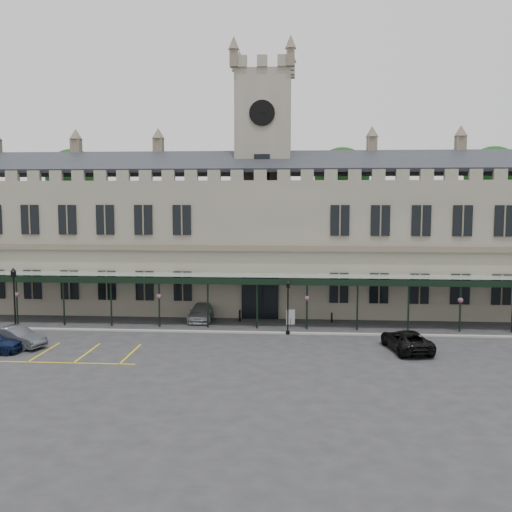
# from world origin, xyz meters

# --- Properties ---
(ground) EXTENTS (140.00, 140.00, 0.00)m
(ground) POSITION_xyz_m (0.00, 0.00, 0.00)
(ground) COLOR #27272A
(station_building) EXTENTS (60.00, 10.36, 17.30)m
(station_building) POSITION_xyz_m (0.00, 15.91, 6.47)
(station_building) COLOR slate
(station_building) RESTS_ON ground
(clock_tower) EXTENTS (5.60, 5.60, 24.80)m
(clock_tower) POSITION_xyz_m (0.00, 16.00, 13.11)
(clock_tower) COLOR slate
(clock_tower) RESTS_ON ground
(canopy) EXTENTS (50.00, 4.10, 4.30)m
(canopy) POSITION_xyz_m (0.00, 7.46, 2.40)
(canopy) COLOR #8C9E93
(canopy) RESTS_ON ground
(kerb) EXTENTS (60.00, 0.40, 0.12)m
(kerb) POSITION_xyz_m (0.00, 5.50, 0.06)
(kerb) COLOR gray
(kerb) RESTS_ON ground
(parking_markings) EXTENTS (16.00, 6.00, 0.01)m
(parking_markings) POSITION_xyz_m (-14.00, -1.50, 0.00)
(parking_markings) COLOR gold
(parking_markings) RESTS_ON ground
(tree_behind_left) EXTENTS (6.00, 6.00, 16.00)m
(tree_behind_left) POSITION_xyz_m (-22.00, 25.00, 12.81)
(tree_behind_left) COLOR #332314
(tree_behind_left) RESTS_ON ground
(tree_behind_mid) EXTENTS (6.00, 6.00, 16.00)m
(tree_behind_mid) POSITION_xyz_m (8.00, 25.00, 12.81)
(tree_behind_mid) COLOR #332314
(tree_behind_mid) RESTS_ON ground
(tree_behind_right) EXTENTS (6.00, 6.00, 16.00)m
(tree_behind_right) POSITION_xyz_m (24.00, 25.00, 12.81)
(tree_behind_right) COLOR #332314
(tree_behind_right) RESTS_ON ground
(lamp_post_left) EXTENTS (0.48, 0.48, 5.04)m
(lamp_post_left) POSITION_xyz_m (-19.12, 5.12, 2.99)
(lamp_post_left) COLOR black
(lamp_post_left) RESTS_ON ground
(lamp_post_mid) EXTENTS (0.40, 0.40, 4.26)m
(lamp_post_mid) POSITION_xyz_m (2.51, 5.35, 2.53)
(lamp_post_mid) COLOR black
(lamp_post_mid) RESTS_ON ground
(sign_board) EXTENTS (0.73, 0.22, 1.26)m
(sign_board) POSITION_xyz_m (2.68, 8.80, 0.61)
(sign_board) COLOR black
(sign_board) RESTS_ON ground
(bollard_left) EXTENTS (0.17, 0.17, 0.98)m
(bollard_left) POSITION_xyz_m (-1.66, 9.74, 0.49)
(bollard_left) COLOR black
(bollard_left) RESTS_ON ground
(bollard_right) EXTENTS (0.15, 0.15, 0.85)m
(bollard_right) POSITION_xyz_m (6.15, 9.81, 0.42)
(bollard_right) COLOR black
(bollard_right) RESTS_ON ground
(car_left_b) EXTENTS (4.71, 2.81, 1.47)m
(car_left_b) POSITION_xyz_m (-16.55, 0.07, 0.73)
(car_left_b) COLOR #3E4147
(car_left_b) RESTS_ON ground
(car_taxi) EXTENTS (2.02, 4.82, 1.39)m
(car_taxi) POSITION_xyz_m (-5.00, 10.00, 0.70)
(car_taxi) COLOR gray
(car_taxi) RESTS_ON ground
(car_van) EXTENTS (3.25, 5.49, 1.43)m
(car_van) POSITION_xyz_m (10.73, 1.17, 0.72)
(car_van) COLOR black
(car_van) RESTS_ON ground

